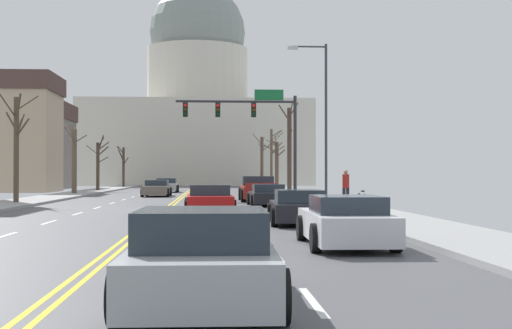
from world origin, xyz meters
TOP-DOWN VIEW (x-y plane):
  - ground at (0.00, -0.00)m, footprint 20.00×180.00m
  - signal_gantry at (4.82, 12.55)m, footprint 7.91×0.41m
  - street_lamp_right at (7.95, 3.65)m, footprint 2.12×0.24m
  - capitol_building at (0.00, 70.82)m, footprint 31.87×22.48m
  - pickup_truck_near_00 at (4.99, 9.66)m, footprint 2.32×5.64m
  - sedan_near_01 at (5.07, 3.35)m, footprint 2.05×4.43m
  - sedan_near_02 at (2.05, -3.74)m, footprint 2.18×4.40m
  - sedan_near_03 at (5.07, -9.74)m, footprint 2.11×4.58m
  - sedan_near_04 at (5.27, -17.08)m, footprint 2.01×4.57m
  - sedan_near_05 at (2.04, -24.25)m, footprint 2.08×4.26m
  - sedan_oncoming_00 at (-1.90, 18.72)m, footprint 2.04×4.59m
  - sedan_oncoming_01 at (-1.89, 29.73)m, footprint 2.13×4.30m
  - flank_building_00 at (-17.60, 43.70)m, footprint 8.80×9.96m
  - bare_tree_00 at (7.94, 19.09)m, footprint 1.56×2.42m
  - bare_tree_01 at (-8.23, 31.95)m, footprint 2.21×2.38m
  - bare_tree_02 at (8.87, 39.60)m, footprint 2.53×2.80m
  - bare_tree_03 at (-8.40, 5.38)m, footprint 2.17×2.48m
  - bare_tree_04 at (8.90, 45.51)m, footprint 1.59×2.02m
  - bare_tree_05 at (-7.93, 47.70)m, footprint 1.47×1.77m
  - bare_tree_06 at (8.34, 53.69)m, footprint 2.51×2.63m
  - bare_tree_07 at (-8.63, 22.62)m, footprint 1.74×2.63m
  - pedestrian_00 at (8.76, 1.04)m, footprint 0.35×0.34m
  - bicycle_parked at (8.66, -3.10)m, footprint 0.12×1.77m

SIDE VIEW (x-z plane):
  - ground at x=0.00m, z-range -0.08..0.12m
  - bicycle_parked at x=8.66m, z-range 0.06..0.91m
  - sedan_near_01 at x=5.07m, z-range -0.04..1.09m
  - sedan_near_03 at x=5.07m, z-range -0.03..1.12m
  - sedan_near_04 at x=5.27m, z-range -0.03..1.16m
  - sedan_oncoming_00 at x=-1.90m, z-range -0.03..1.16m
  - sedan_near_02 at x=2.05m, z-range -0.04..1.18m
  - sedan_near_05 at x=2.04m, z-range -0.04..1.22m
  - sedan_oncoming_01 at x=-1.89m, z-range -0.03..1.21m
  - pickup_truck_near_00 at x=4.99m, z-range -0.07..1.45m
  - pedestrian_00 at x=8.76m, z-range 0.24..1.97m
  - bare_tree_05 at x=-7.93m, z-range 0.23..4.88m
  - bare_tree_01 at x=-8.23m, z-range 0.11..5.22m
  - bare_tree_02 at x=8.87m, z-range -0.04..5.52m
  - bare_tree_07 at x=-8.63m, z-range 0.05..5.51m
  - bare_tree_03 at x=-8.40m, z-range 0.34..6.21m
  - bare_tree_06 at x=8.34m, z-range 0.08..6.53m
  - bare_tree_00 at x=7.94m, z-range 0.06..7.04m
  - bare_tree_04 at x=8.90m, z-range 0.39..6.89m
  - flank_building_00 at x=-17.60m, z-range 0.06..9.29m
  - street_lamp_right at x=7.95m, z-range 0.86..9.29m
  - signal_gantry at x=4.82m, z-range 1.70..8.75m
  - capitol_building at x=0.00m, z-range -5.13..26.77m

